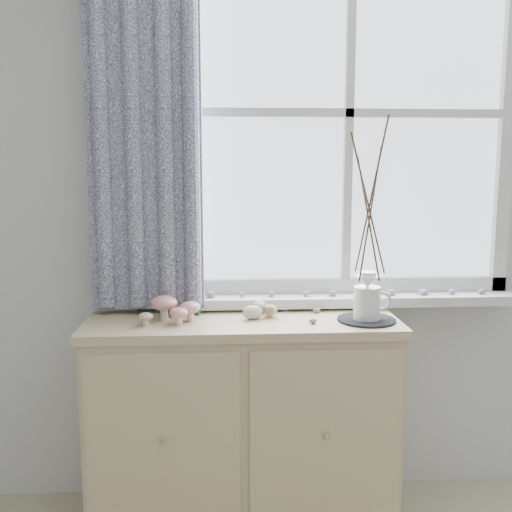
% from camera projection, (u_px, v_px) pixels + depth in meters
% --- Properties ---
extents(sideboard, '(1.20, 0.45, 0.85)m').
position_uv_depth(sideboard, '(243.00, 422.00, 2.27)').
color(sideboard, tan).
rests_on(sideboard, ground).
extents(botanical_book, '(0.32, 0.21, 0.21)m').
position_uv_depth(botanical_book, '(172.00, 287.00, 2.28)').
color(botanical_book, '#204424').
rests_on(botanical_book, sideboard).
extents(toadstool_cluster, '(0.23, 0.16, 0.10)m').
position_uv_depth(toadstool_cluster, '(172.00, 308.00, 2.15)').
color(toadstool_cluster, beige).
rests_on(toadstool_cluster, sideboard).
extents(wooden_eggs, '(0.10, 0.11, 0.07)m').
position_uv_depth(wooden_eggs, '(264.00, 308.00, 2.25)').
color(wooden_eggs, tan).
rests_on(wooden_eggs, sideboard).
extents(songbird_figurine, '(0.13, 0.10, 0.06)m').
position_uv_depth(songbird_figurine, '(253.00, 311.00, 2.19)').
color(songbird_figurine, beige).
rests_on(songbird_figurine, sideboard).
extents(crocheted_doily, '(0.22, 0.22, 0.01)m').
position_uv_depth(crocheted_doily, '(366.00, 320.00, 2.17)').
color(crocheted_doily, black).
rests_on(crocheted_doily, sideboard).
extents(twig_pitcher, '(0.29, 0.29, 0.77)m').
position_uv_depth(twig_pitcher, '(370.00, 205.00, 2.10)').
color(twig_pitcher, silver).
rests_on(twig_pitcher, crocheted_doily).
extents(sideboard_pebbles, '(0.33, 0.23, 0.02)m').
position_uv_depth(sideboard_pebbles, '(320.00, 314.00, 2.22)').
color(sideboard_pebbles, gray).
rests_on(sideboard_pebbles, sideboard).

